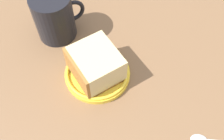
% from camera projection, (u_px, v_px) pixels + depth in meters
% --- Properties ---
extents(ground_plane, '(1.44, 1.44, 0.03)m').
position_uv_depth(ground_plane, '(124.00, 68.00, 0.55)').
color(ground_plane, brown).
extents(small_plate, '(0.13, 0.13, 0.02)m').
position_uv_depth(small_plate, '(97.00, 73.00, 0.51)').
color(small_plate, yellow).
rests_on(small_plate, ground_plane).
extents(cake_slice, '(0.12, 0.13, 0.06)m').
position_uv_depth(cake_slice, '(95.00, 65.00, 0.49)').
color(cake_slice, '#9E662D').
rests_on(cake_slice, small_plate).
extents(tea_mug, '(0.11, 0.09, 0.11)m').
position_uv_depth(tea_mug, '(55.00, 16.00, 0.54)').
color(tea_mug, black).
rests_on(tea_mug, ground_plane).
extents(teaspoon, '(0.13, 0.02, 0.01)m').
position_uv_depth(teaspoon, '(212.00, 140.00, 0.44)').
color(teaspoon, silver).
rests_on(teaspoon, ground_plane).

